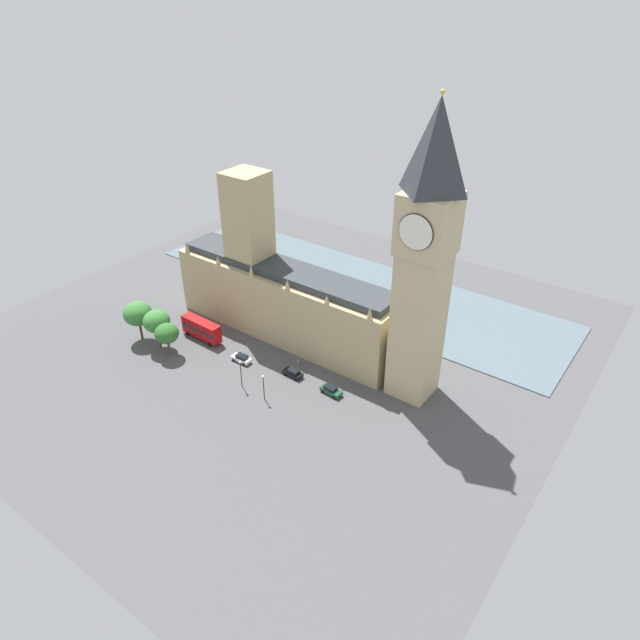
% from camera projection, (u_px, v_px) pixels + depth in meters
% --- Properties ---
extents(ground_plane, '(125.48, 125.48, 0.00)m').
position_uv_depth(ground_plane, '(282.00, 337.00, 131.20)').
color(ground_plane, '#4C4C4F').
extents(river_thames, '(31.50, 112.93, 0.25)m').
position_uv_depth(river_thames, '(354.00, 287.00, 151.78)').
color(river_thames, slate).
rests_on(river_thames, ground).
extents(parliament_building, '(11.70, 55.48, 36.25)m').
position_uv_depth(parliament_building, '(279.00, 292.00, 128.12)').
color(parliament_building, tan).
rests_on(parliament_building, ground).
extents(clock_tower, '(9.11, 9.11, 56.96)m').
position_uv_depth(clock_tower, '(425.00, 257.00, 99.38)').
color(clock_tower, tan).
rests_on(clock_tower, ground).
extents(double_decker_bus_kerbside, '(2.85, 10.56, 4.75)m').
position_uv_depth(double_decker_bus_kerbside, '(201.00, 329.00, 129.43)').
color(double_decker_bus_kerbside, '#B20C0F').
rests_on(double_decker_bus_kerbside, ground).
extents(car_white_opposite_hall, '(2.05, 4.56, 1.74)m').
position_uv_depth(car_white_opposite_hall, '(241.00, 358.00, 122.62)').
color(car_white_opposite_hall, silver).
rests_on(car_white_opposite_hall, ground).
extents(car_black_trailing, '(2.03, 4.33, 1.74)m').
position_uv_depth(car_black_trailing, '(293.00, 373.00, 118.22)').
color(car_black_trailing, black).
rests_on(car_black_trailing, ground).
extents(car_dark_green_near_tower, '(2.19, 4.60, 1.74)m').
position_uv_depth(car_dark_green_near_tower, '(331.00, 390.00, 113.38)').
color(car_dark_green_near_tower, '#19472D').
rests_on(car_dark_green_near_tower, ground).
extents(pedestrian_leading, '(0.58, 0.67, 1.70)m').
position_uv_depth(pedestrian_leading, '(298.00, 362.00, 121.55)').
color(pedestrian_leading, gray).
rests_on(pedestrian_leading, ground).
extents(plane_tree_by_river_gate, '(6.39, 6.39, 9.50)m').
position_uv_depth(plane_tree_by_river_gate, '(138.00, 314.00, 127.09)').
color(plane_tree_by_river_gate, brown).
rests_on(plane_tree_by_river_gate, ground).
extents(plane_tree_corner, '(5.21, 5.21, 7.75)m').
position_uv_depth(plane_tree_corner, '(167.00, 333.00, 122.46)').
color(plane_tree_corner, brown).
rests_on(plane_tree_corner, ground).
extents(plane_tree_midblock, '(5.87, 5.87, 9.23)m').
position_uv_depth(plane_tree_midblock, '(157.00, 321.00, 124.38)').
color(plane_tree_midblock, brown).
rests_on(plane_tree_midblock, ground).
extents(street_lamp_under_trees, '(0.56, 0.56, 6.35)m').
position_uv_depth(street_lamp_under_trees, '(241.00, 369.00, 113.45)').
color(street_lamp_under_trees, black).
rests_on(street_lamp_under_trees, ground).
extents(street_lamp_far_end, '(0.56, 0.56, 5.80)m').
position_uv_depth(street_lamp_far_end, '(263.00, 383.00, 110.25)').
color(street_lamp_far_end, black).
rests_on(street_lamp_far_end, ground).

